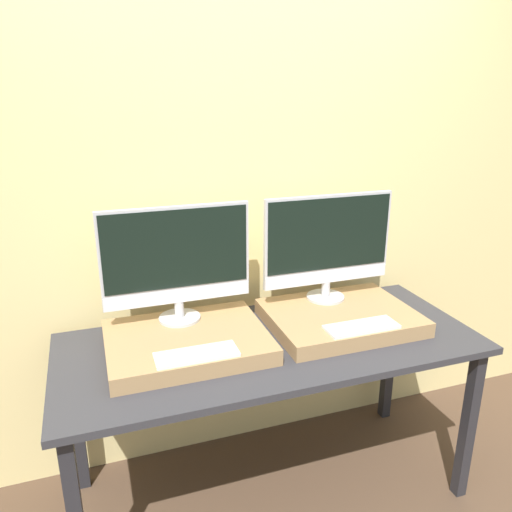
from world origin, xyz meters
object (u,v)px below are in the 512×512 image
Objects in this scene: monitor_left at (177,260)px; keyboard_right at (362,326)px; keyboard_left at (197,354)px; monitor_right at (328,243)px.

monitor_left is 2.01× the size of keyboard_right.
monitor_right is (0.70, 0.33, 0.27)m from keyboard_left.
keyboard_left is 0.70m from keyboard_right.
keyboard_right is (0.00, -0.33, -0.27)m from monitor_right.
monitor_right is (0.70, 0.00, 0.00)m from monitor_left.
monitor_left is at bearing 180.00° from monitor_right.
monitor_left is 0.70m from monitor_right.
keyboard_left is 0.50× the size of monitor_right.
monitor_right is at bearing 25.40° from keyboard_left.
keyboard_left and keyboard_right have the same top height.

